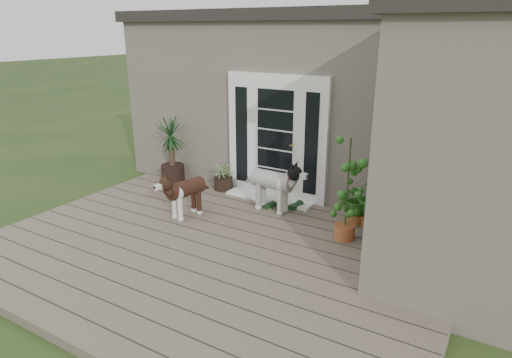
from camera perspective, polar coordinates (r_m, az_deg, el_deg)
The scene contains 17 objects.
deck at distance 6.23m, azimuth -5.63°, elevation -9.19°, with size 6.20×4.60×0.12m, color #6B5B4C.
house_main at distance 9.37m, azimuth 9.77°, elevation 9.76°, with size 7.40×4.00×3.10m, color #665E54.
roof_main at distance 9.27m, azimuth 10.36°, elevation 19.89°, with size 7.60×4.20×0.20m, color #2D2826.
house_wing at distance 5.70m, azimuth 25.52°, elevation 2.45°, with size 1.60×2.40×3.10m, color #665E54.
roof_wing at distance 5.52m, azimuth 28.03°, elevation 19.10°, with size 1.80×2.60×0.20m, color #2D2826.
door_unit at distance 7.69m, azimuth 2.61°, elevation 5.38°, with size 1.90×0.14×2.15m, color white.
door_step at distance 7.83m, azimuth 1.80°, elevation -2.41°, with size 1.60×0.40×0.05m, color white.
brindle_dog at distance 7.09m, azimuth -8.97°, elevation -2.17°, with size 0.36×0.83×0.69m, color #3E2216, non-canonical shape.
white_dog at distance 7.22m, azimuth 2.08°, elevation -1.21°, with size 0.40×0.93×0.78m, color silver, non-canonical shape.
spider_plant at distance 8.23m, azimuth -4.27°, elevation 0.74°, with size 0.59×0.59×0.62m, color #8E9F62, non-canonical shape.
yucca at distance 8.78m, azimuth -10.82°, elevation 3.71°, with size 0.86×0.86×1.24m, color #133311, non-canonical shape.
herb_a at distance 6.94m, azimuth 12.89°, elevation -3.38°, with size 0.46×0.46×0.59m, color #154C17.
herb_b at distance 6.74m, azimuth 15.32°, elevation -4.00°, with size 0.43×0.43×0.64m, color #1E5117.
herb_c at distance 6.94m, azimuth 14.37°, elevation -3.26°, with size 0.41×0.41×0.64m, color #18541A.
sapling at distance 6.23m, azimuth 11.68°, elevation -1.17°, with size 0.45×0.45×1.54m, color #2B5E1B, non-canonical shape.
clog_left at distance 7.46m, azimuth 5.18°, elevation -3.40°, with size 0.15×0.32×0.10m, color #153619, non-canonical shape.
clog_right at distance 7.47m, azimuth 1.76°, elevation -3.37°, with size 0.12×0.26×0.08m, color #153516, non-canonical shape.
Camera 1 is at (3.31, -4.00, 2.97)m, focal length 31.08 mm.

